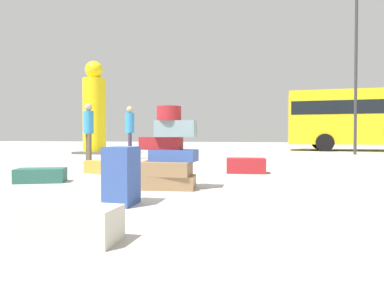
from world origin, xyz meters
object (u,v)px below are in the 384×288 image
(suitcase_navy_foreground_near, at_px, (122,176))
(person_passerby_in_red, at_px, (171,129))
(person_tourist_with_camera, at_px, (130,127))
(suitcase_maroon_white_trunk, at_px, (246,166))
(suitcase_teal_left_side, at_px, (41,175))
(suitcase_cream_right_side, at_px, (71,223))
(person_bearded_onlooker, at_px, (88,127))
(lamp_post, at_px, (356,47))
(yellow_dummy_statue, at_px, (94,113))
(suitcase_tan_upright_blue, at_px, (101,167))
(suitcase_tower, at_px, (169,155))

(suitcase_navy_foreground_near, relative_size, person_passerby_in_red, 0.39)
(suitcase_navy_foreground_near, xyz_separation_m, person_tourist_with_camera, (-3.25, 7.13, 0.74))
(suitcase_maroon_white_trunk, relative_size, suitcase_teal_left_side, 1.03)
(suitcase_cream_right_side, bearing_deg, person_bearded_onlooker, 120.19)
(lamp_post, bearing_deg, person_bearded_onlooker, -142.04)
(yellow_dummy_statue, bearing_deg, suitcase_teal_left_side, -64.35)
(suitcase_maroon_white_trunk, height_order, suitcase_tan_upright_blue, suitcase_maroon_white_trunk)
(person_tourist_with_camera, bearing_deg, suitcase_teal_left_side, -12.19)
(suitcase_cream_right_side, distance_m, lamp_post, 14.81)
(suitcase_maroon_white_trunk, bearing_deg, suitcase_tower, -117.87)
(suitcase_navy_foreground_near, height_order, person_passerby_in_red, person_passerby_in_red)
(suitcase_maroon_white_trunk, relative_size, person_bearded_onlooker, 0.46)
(suitcase_maroon_white_trunk, height_order, person_tourist_with_camera, person_tourist_with_camera)
(suitcase_tower, xyz_separation_m, suitcase_navy_foreground_near, (-0.14, -1.24, -0.16))
(yellow_dummy_statue, bearing_deg, lamp_post, 11.18)
(suitcase_maroon_white_trunk, xyz_separation_m, person_bearded_onlooker, (-4.80, 1.79, 0.88))
(suitcase_tan_upright_blue, bearing_deg, person_bearded_onlooker, 139.08)
(lamp_post, bearing_deg, person_tourist_with_camera, -148.12)
(yellow_dummy_statue, bearing_deg, person_tourist_with_camera, -42.80)
(suitcase_teal_left_side, height_order, person_tourist_with_camera, person_tourist_with_camera)
(suitcase_cream_right_side, bearing_deg, suitcase_navy_foreground_near, 99.84)
(suitcase_tower, distance_m, person_passerby_in_red, 6.31)
(suitcase_tan_upright_blue, height_order, person_tourist_with_camera, person_tourist_with_camera)
(suitcase_maroon_white_trunk, bearing_deg, yellow_dummy_statue, 131.35)
(suitcase_tower, bearing_deg, yellow_dummy_statue, 126.40)
(suitcase_tower, distance_m, suitcase_teal_left_side, 2.32)
(suitcase_teal_left_side, relative_size, person_passerby_in_red, 0.46)
(lamp_post, bearing_deg, suitcase_teal_left_side, -122.67)
(suitcase_tower, distance_m, lamp_post, 12.48)
(suitcase_cream_right_side, distance_m, suitcase_tan_upright_blue, 4.61)
(person_tourist_with_camera, bearing_deg, person_passerby_in_red, 70.59)
(person_passerby_in_red, bearing_deg, lamp_post, 107.61)
(suitcase_maroon_white_trunk, height_order, yellow_dummy_statue, yellow_dummy_statue)
(suitcase_cream_right_side, relative_size, suitcase_tan_upright_blue, 1.07)
(suitcase_cream_right_side, distance_m, person_bearded_onlooker, 7.91)
(suitcase_navy_foreground_near, distance_m, lamp_post, 13.67)
(suitcase_navy_foreground_near, bearing_deg, person_passerby_in_red, 101.51)
(person_bearded_onlooker, distance_m, yellow_dummy_statue, 5.18)
(suitcase_maroon_white_trunk, relative_size, suitcase_navy_foreground_near, 1.22)
(suitcase_teal_left_side, bearing_deg, suitcase_cream_right_side, -72.23)
(suitcase_navy_foreground_near, bearing_deg, suitcase_cream_right_side, -82.01)
(suitcase_cream_right_side, relative_size, person_passerby_in_red, 0.42)
(suitcase_tower, xyz_separation_m, suitcase_cream_right_side, (0.10, -2.53, -0.36))
(suitcase_tower, height_order, person_tourist_with_camera, person_tourist_with_camera)
(suitcase_cream_right_side, height_order, yellow_dummy_statue, yellow_dummy_statue)
(suitcase_maroon_white_trunk, distance_m, suitcase_tan_upright_blue, 3.01)
(suitcase_cream_right_side, height_order, suitcase_teal_left_side, suitcase_cream_right_side)
(suitcase_tower, xyz_separation_m, person_passerby_in_red, (-1.94, 5.98, 0.52))
(person_bearded_onlooker, bearing_deg, suitcase_teal_left_side, -23.80)
(suitcase_teal_left_side, relative_size, lamp_post, 0.11)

